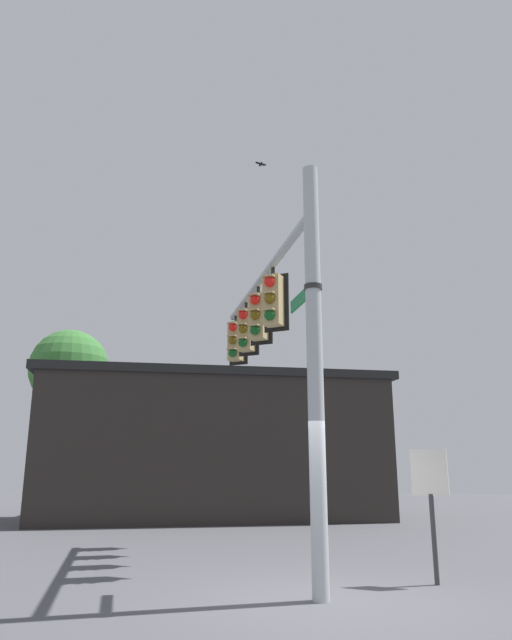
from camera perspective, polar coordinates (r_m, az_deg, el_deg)
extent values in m
plane|color=#4C4C51|center=(9.07, 6.43, -25.82)|extent=(80.00, 80.00, 0.00)
cylinder|color=#ADB2B7|center=(9.03, 5.83, -4.40)|extent=(0.25, 0.25, 6.73)
cylinder|color=#ADB2B7|center=(12.92, 0.59, 4.08)|extent=(4.44, 5.57, 0.16)
cylinder|color=black|center=(11.97, 1.68, 4.74)|extent=(0.08, 0.08, 0.18)
cube|color=tan|center=(11.78, 1.71, 1.92)|extent=(0.36, 0.30, 1.05)
sphere|color=red|center=(11.72, 1.32, 3.80)|extent=(0.22, 0.22, 0.22)
cube|color=tan|center=(11.74, 1.28, 4.28)|extent=(0.24, 0.20, 0.03)
sphere|color=brown|center=(11.62, 1.33, 2.16)|extent=(0.22, 0.22, 0.22)
cube|color=tan|center=(11.63, 1.29, 2.65)|extent=(0.24, 0.20, 0.03)
sphere|color=#0F4C19|center=(11.52, 1.34, 0.49)|extent=(0.22, 0.22, 0.22)
cube|color=tan|center=(11.53, 1.30, 0.99)|extent=(0.24, 0.20, 0.03)
cube|color=black|center=(11.93, 2.03, 1.71)|extent=(0.54, 0.03, 1.22)
cylinder|color=black|center=(13.19, 0.23, 2.90)|extent=(0.08, 0.08, 0.18)
cube|color=tan|center=(13.02, 0.24, 0.32)|extent=(0.36, 0.30, 1.05)
sphere|color=red|center=(12.95, -0.12, 2.01)|extent=(0.22, 0.22, 0.22)
cube|color=tan|center=(12.96, -0.16, 2.45)|extent=(0.24, 0.20, 0.03)
sphere|color=brown|center=(12.85, -0.12, 0.51)|extent=(0.22, 0.22, 0.22)
cube|color=tan|center=(12.86, -0.16, 0.96)|extent=(0.24, 0.20, 0.03)
sphere|color=#0F4C19|center=(12.77, -0.12, -1.01)|extent=(0.22, 0.22, 0.22)
cube|color=tan|center=(12.77, -0.16, -0.56)|extent=(0.24, 0.20, 0.03)
cube|color=black|center=(13.17, 0.55, 0.14)|extent=(0.54, 0.03, 1.22)
cylinder|color=black|center=(14.43, -0.97, 1.37)|extent=(0.08, 0.08, 0.18)
cube|color=tan|center=(14.27, -0.98, -1.01)|extent=(0.36, 0.30, 1.05)
sphere|color=red|center=(14.19, -1.31, 0.53)|extent=(0.22, 0.22, 0.22)
cube|color=tan|center=(14.20, -1.34, 0.93)|extent=(0.24, 0.20, 0.03)
sphere|color=brown|center=(14.10, -1.31, -0.85)|extent=(0.22, 0.22, 0.22)
cube|color=tan|center=(14.11, -1.35, -0.44)|extent=(0.24, 0.20, 0.03)
sphere|color=#0F4C19|center=(14.03, -1.32, -2.24)|extent=(0.22, 0.22, 0.22)
cube|color=tan|center=(14.03, -1.36, -1.83)|extent=(0.24, 0.20, 0.03)
cube|color=black|center=(14.42, -0.68, -1.15)|extent=(0.54, 0.03, 1.22)
cylinder|color=black|center=(15.68, -1.97, 0.08)|extent=(0.08, 0.08, 0.18)
cube|color=tan|center=(15.53, -1.99, -2.12)|extent=(0.36, 0.30, 1.05)
sphere|color=red|center=(15.45, -2.30, -0.72)|extent=(0.22, 0.22, 0.22)
cube|color=tan|center=(15.45, -2.33, -0.34)|extent=(0.24, 0.20, 0.03)
sphere|color=brown|center=(15.37, -2.32, -1.98)|extent=(0.22, 0.22, 0.22)
cube|color=tan|center=(15.37, -2.35, -1.61)|extent=(0.24, 0.20, 0.03)
sphere|color=#0F4C19|center=(15.30, -2.33, -3.26)|extent=(0.22, 0.22, 0.22)
cube|color=tan|center=(15.30, -2.36, -2.89)|extent=(0.24, 0.20, 0.03)
cube|color=black|center=(15.68, -1.71, -2.24)|extent=(0.54, 0.03, 1.22)
cube|color=#147238|center=(9.96, 4.38, 2.04)|extent=(0.70, 0.87, 0.22)
cube|color=white|center=(9.95, 4.36, 2.06)|extent=(0.68, 0.86, 0.04)
cylinder|color=#262626|center=(9.34, 5.63, 3.21)|extent=(0.29, 0.29, 0.08)
ellipsoid|color=black|center=(14.74, 0.47, 15.08)|extent=(0.19, 0.18, 0.06)
cube|color=black|center=(14.76, 0.54, 15.10)|extent=(0.20, 0.20, 0.03)
cube|color=black|center=(14.74, 0.39, 15.13)|extent=(0.20, 0.20, 0.05)
cube|color=#282321|center=(22.77, -4.29, -12.68)|extent=(13.36, 11.79, 5.01)
cube|color=#193F1E|center=(25.82, -5.05, -12.32)|extent=(9.70, 7.40, 0.30)
cube|color=black|center=(23.01, -4.17, -6.05)|extent=(13.90, 12.26, 0.30)
cylinder|color=#4C3823|center=(22.34, -18.57, -12.73)|extent=(0.41, 0.41, 4.41)
sphere|color=#387533|center=(22.63, -17.92, -4.58)|extent=(2.89, 2.89, 2.89)
cylinder|color=#333333|center=(10.52, 17.12, -19.87)|extent=(0.08, 0.08, 1.40)
cube|color=silver|center=(10.46, 16.68, -14.16)|extent=(0.60, 0.04, 0.76)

